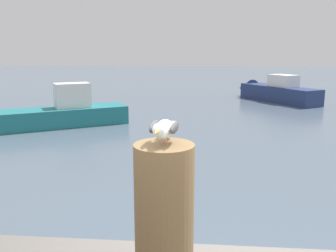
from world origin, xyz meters
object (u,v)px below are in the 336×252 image
Objects in this scene: boat_teal at (39,116)px; boat_navy at (272,91)px; mooring_post at (164,216)px; seagull at (164,129)px.

boat_navy is at bearing 39.71° from boat_teal.
mooring_post is 0.14× the size of boat_teal.
boat_teal reaches higher than boat_navy.
seagull reaches higher than mooring_post.
boat_teal is (-5.57, 10.52, -1.93)m from seagull.
seagull is at bearing -102.65° from boat_navy.
mooring_post is 0.15× the size of boat_navy.
seagull reaches higher than boat_navy.
boat_teal is at bearing -140.29° from boat_navy.
boat_teal is (-9.75, -8.10, -0.07)m from boat_navy.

